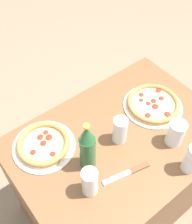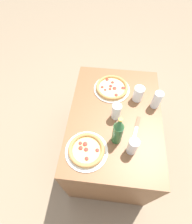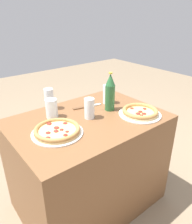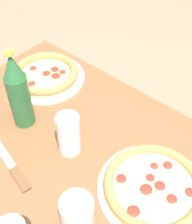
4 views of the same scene
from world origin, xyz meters
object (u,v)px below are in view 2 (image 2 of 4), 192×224
Objects in this scene: glass_water at (138,94)px; glass_cola at (156,101)px; glass_orange_juice at (116,112)px; pizza_veggie at (86,150)px; glass_mango_juice at (133,146)px; pizza_margherita at (112,88)px; beer_bottle at (118,131)px; knife at (136,128)px.

glass_cola is (0.05, 0.14, 0.01)m from glass_water.
glass_orange_juice reaches higher than glass_water.
glass_water is at bearing 144.93° from pizza_veggie.
pizza_veggie is 0.30m from glass_mango_juice.
beer_bottle is at bearing 7.33° from pizza_margherita.
pizza_margherita is (-0.57, 0.13, -0.00)m from pizza_veggie.
glass_cola reaches higher than knife.
beer_bottle reaches higher than glass_water.
glass_water is (0.08, 0.21, 0.04)m from pizza_margherita.
beer_bottle is at bearing -41.05° from glass_cola.
knife is (-0.11, 0.14, -0.13)m from beer_bottle.
pizza_veggie reaches higher than pizza_margherita.
glass_water is 0.85× the size of glass_cola.
glass_water is (-0.45, 0.05, -0.01)m from glass_mango_juice.
glass_mango_juice is at bearing -12.57° from knife.
glass_cola is at bearing 68.07° from glass_water.
glass_orange_juice is 0.62× the size of knife.
pizza_veggie is 2.09× the size of glass_orange_juice.
glass_water is at bearing 174.08° from glass_mango_juice.
glass_mango_juice is (0.53, 0.16, 0.05)m from pizza_margherita.
glass_mango_juice reaches higher than knife.
glass_orange_juice is at bearing -41.11° from glass_water.
knife is (0.08, 0.16, -0.06)m from glass_orange_juice.
glass_cola reaches higher than glass_water.
glass_mango_juice is 0.52× the size of beer_bottle.
glass_orange_juice is 0.21m from beer_bottle.
beer_bottle is at bearing 4.47° from glass_orange_juice.
pizza_margherita is at bearing -150.24° from knife.
glass_cola is 0.55× the size of beer_bottle.
knife is at bearing 122.66° from pizza_veggie.
pizza_veggie is at bearing -35.07° from glass_water.
glass_orange_juice reaches higher than knife.
pizza_veggie is 2.02× the size of glass_mango_juice.
beer_bottle is (0.33, -0.29, 0.06)m from glass_cola.
pizza_margherita is 0.41m from knife.
pizza_veggie is 0.25m from beer_bottle.
glass_mango_juice is at bearing 56.71° from beer_bottle.
pizza_veggie is 0.40m from knife.
pizza_margherita is 1.99× the size of glass_cola.
glass_mango_juice is (-0.04, 0.30, 0.05)m from pizza_veggie.
pizza_margherita reaches higher than knife.
glass_mango_juice reaches higher than glass_water.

